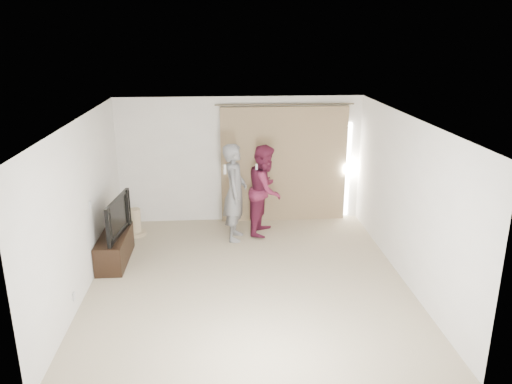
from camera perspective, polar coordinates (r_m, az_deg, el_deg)
floor at (r=8.19m, az=-0.92°, el=-9.94°), size 5.50×5.50×0.00m
wall_back at (r=10.31m, az=-1.82°, el=3.68°), size 5.00×0.04×2.60m
wall_left at (r=7.95m, az=-19.28°, el=-1.66°), size 0.04×5.50×2.60m
ceiling at (r=7.35m, az=-1.02°, el=8.31°), size 5.00×5.50×0.01m
curtain at (r=10.34m, az=3.28°, el=3.15°), size 2.80×0.11×2.46m
tv_console at (r=9.03m, az=-15.83°, el=-6.18°), size 0.45×1.29×0.50m
tv at (r=8.81m, az=-16.15°, el=-2.72°), size 0.29×1.17×0.67m
scratching_post at (r=10.08m, az=-13.62°, el=-3.62°), size 0.40×0.40×0.54m
person_man at (r=9.40m, az=-2.42°, el=-0.04°), size 0.54×0.74×1.87m
person_woman at (r=9.70m, az=1.07°, el=0.26°), size 0.92×1.04×1.78m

